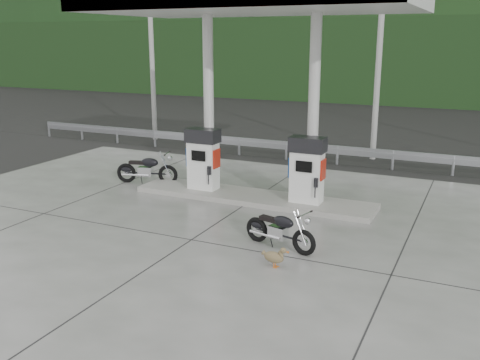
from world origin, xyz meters
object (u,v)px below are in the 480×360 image
at_px(gas_pump_right, 307,170).
at_px(motorcycle_left, 147,170).
at_px(duck, 274,257).
at_px(motorcycle_right, 280,230).
at_px(gas_pump_left, 203,159).

bearing_deg(gas_pump_right, motorcycle_left, 177.31).
bearing_deg(duck, motorcycle_right, 112.04).
distance_m(gas_pump_right, motorcycle_left, 5.43).
bearing_deg(motorcycle_left, gas_pump_right, -17.77).
distance_m(gas_pump_right, duck, 4.23).
relative_size(gas_pump_left, gas_pump_right, 1.00).
relative_size(motorcycle_left, motorcycle_right, 1.10).
xyz_separation_m(gas_pump_right, duck, (0.66, -4.09, -0.86)).
xyz_separation_m(motorcycle_left, duck, (6.05, -4.34, -0.25)).
height_order(gas_pump_right, motorcycle_right, gas_pump_right).
distance_m(gas_pump_left, duck, 5.68).
bearing_deg(gas_pump_left, gas_pump_right, 0.00).
relative_size(gas_pump_left, motorcycle_left, 0.95).
height_order(motorcycle_left, motorcycle_right, motorcycle_left).
height_order(gas_pump_right, motorcycle_left, gas_pump_right).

